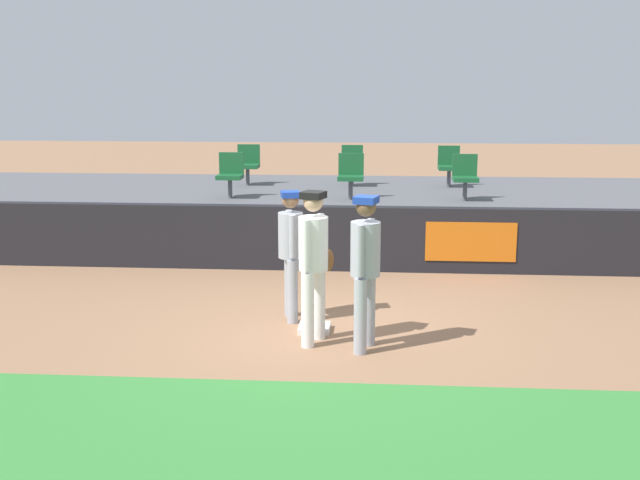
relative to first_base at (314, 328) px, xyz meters
name	(u,v)px	position (x,y,z in m)	size (l,w,h in m)	color
ground_plane	(331,330)	(0.21, 0.04, -0.04)	(60.00, 60.00, 0.00)	#936B4C
grass_foreground_strip	(309,442)	(0.21, -3.13, -0.04)	(18.00, 2.80, 0.01)	#388438
first_base	(314,328)	(0.00, 0.00, 0.00)	(0.40, 0.40, 0.08)	white
player_fielder_home	(314,257)	(0.03, -0.43, 1.05)	(0.49, 0.54, 1.89)	white
player_runner_visitor	(365,262)	(0.66, -0.63, 1.04)	(0.44, 0.51, 1.87)	#9EA3AD
player_coach_visitor	(291,246)	(-0.35, 0.49, 0.98)	(0.40, 0.48, 1.76)	#9EA3AD
field_wall	(343,238)	(0.22, 3.30, 0.51)	(18.00, 0.26, 1.10)	black
bleacher_platform	(348,215)	(0.21, 5.88, 0.47)	(18.00, 4.80, 1.01)	#59595E
seat_front_left	(230,173)	(-1.96, 4.75, 1.44)	(0.46, 0.44, 0.84)	#4C4C51
seat_back_center	(352,163)	(0.26, 6.55, 1.44)	(0.45, 0.44, 0.84)	#4C4C51
seat_front_center	(351,174)	(0.30, 4.75, 1.44)	(0.47, 0.44, 0.84)	#4C4C51
seat_back_left	(248,162)	(-1.93, 6.55, 1.44)	(0.47, 0.44, 0.84)	#4C4C51
seat_back_right	(449,164)	(2.26, 6.55, 1.44)	(0.45, 0.44, 0.84)	#4C4C51
seat_front_right	(465,175)	(2.39, 4.75, 1.44)	(0.45, 0.44, 0.84)	#4C4C51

